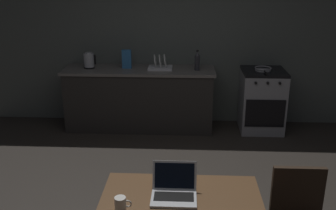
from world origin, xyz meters
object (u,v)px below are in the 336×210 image
Objects in this scene: bottle at (197,61)px; dish_rack at (160,66)px; frying_pan at (263,69)px; coffee_mug at (121,204)px; laptop at (174,191)px; electric_kettle at (89,61)px; stove_oven at (262,100)px; cereal_box at (127,59)px.

bottle reaches higher than dish_rack.
coffee_mug is (-1.50, -3.17, -0.16)m from frying_pan.
electric_kettle is at bearing 123.91° from laptop.
laptop is at bearing 28.71° from coffee_mug.
frying_pan reaches higher than laptop.
stove_oven is 2.55m from electric_kettle.
electric_kettle is at bearing 179.94° from stove_oven.
coffee_mug is at bearing -73.12° from electric_kettle.
laptop reaches higher than coffee_mug.
stove_oven is 0.47m from frying_pan.
bottle is (1.54, -0.05, 0.03)m from electric_kettle.
cereal_box is 0.49m from dish_rack.
laptop is at bearing -75.50° from cereal_box.
electric_kettle reaches higher than dish_rack.
laptop is at bearing -111.05° from frying_pan.
coffee_mug is at bearing -90.88° from dish_rack.
laptop is at bearing -94.25° from bottle.
laptop is 3.19m from frying_pan.
electric_kettle is 0.67× the size of dish_rack.
frying_pan is (1.14, 2.97, 0.16)m from laptop.
dish_rack is at bearing 179.90° from stove_oven.
electric_kettle is (-1.32, 3.00, 0.25)m from laptop.
laptop is 0.40m from coffee_mug.
stove_oven is at bearing -0.66° from cereal_box.
coffee_mug is at bearing -100.26° from bottle.
bottle is at bearing -4.00° from cereal_box.
cereal_box reaches higher than dish_rack.
coffee_mug is at bearing -115.27° from frying_pan.
stove_oven is 1.55m from dish_rack.
dish_rack reaches higher than coffee_mug.
stove_oven is 3.95× the size of electric_kettle.
frying_pan is at bearing -1.47° from cereal_box.
dish_rack is at bearing 174.51° from bottle.
laptop is 1.41× the size of electric_kettle.
electric_kettle is 3.35m from coffee_mug.
electric_kettle is at bearing 179.32° from frying_pan.
bottle is 0.84× the size of dish_rack.
laptop is 0.78× the size of frying_pan.
bottle is (0.22, 2.95, 0.27)m from laptop.
frying_pan is 1.93m from cereal_box.
stove_oven is 2.63× the size of dish_rack.
stove_oven is 2.03m from cereal_box.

